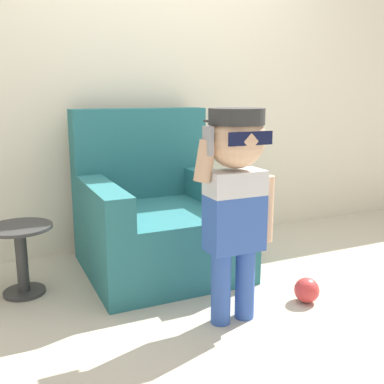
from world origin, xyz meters
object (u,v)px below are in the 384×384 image
at_px(armchair, 156,217).
at_px(toy_ball, 307,290).
at_px(side_table, 21,253).
at_px(person_child, 236,183).

bearing_deg(armchair, toy_ball, -56.06).
xyz_separation_m(armchair, side_table, (-0.84, -0.08, -0.09)).
height_order(person_child, side_table, person_child).
bearing_deg(person_child, toy_ball, 0.60).
bearing_deg(person_child, side_table, 140.76).
relative_size(person_child, toy_ball, 7.67).
distance_m(armchair, side_table, 0.85).
relative_size(side_table, toy_ball, 2.93).
xyz_separation_m(side_table, toy_ball, (1.40, -0.76, -0.18)).
bearing_deg(toy_ball, person_child, -179.40).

